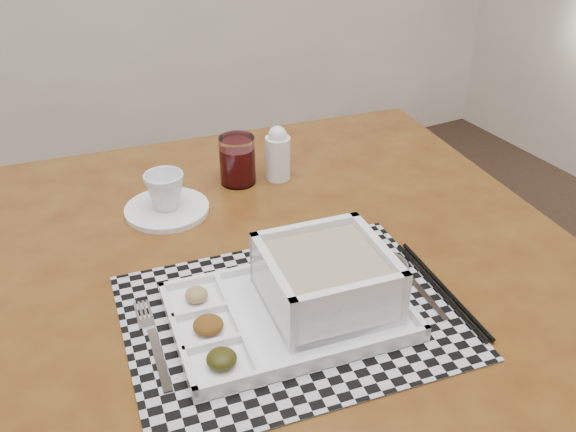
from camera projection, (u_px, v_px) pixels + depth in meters
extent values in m
cube|color=#4E240E|center=(264.00, 280.00, 1.00)|extent=(1.17, 1.17, 0.04)
cylinder|color=#4E240E|center=(6.00, 344.00, 1.44)|extent=(0.05, 0.05, 0.74)
cylinder|color=#4E240E|center=(377.00, 261.00, 1.72)|extent=(0.05, 0.05, 0.74)
cube|color=#4E240E|center=(200.00, 187.00, 1.39)|extent=(0.89, 0.15, 0.08)
cube|color=#4E240E|center=(496.00, 257.00, 1.17)|extent=(0.15, 0.89, 0.08)
cube|color=#B6B5BE|center=(291.00, 316.00, 0.90)|extent=(0.50, 0.41, 0.00)
cube|color=white|center=(288.00, 314.00, 0.89)|extent=(0.35, 0.26, 0.01)
cube|color=white|center=(264.00, 266.00, 0.97)|extent=(0.32, 0.05, 0.01)
cube|color=white|center=(318.00, 359.00, 0.80)|extent=(0.32, 0.05, 0.01)
cube|color=white|center=(177.00, 334.00, 0.84)|extent=(0.04, 0.22, 0.01)
cube|color=white|center=(389.00, 284.00, 0.93)|extent=(0.04, 0.22, 0.01)
cube|color=white|center=(236.00, 320.00, 0.86)|extent=(0.04, 0.20, 0.01)
cube|color=white|center=(212.00, 344.00, 0.82)|extent=(0.08, 0.02, 0.01)
cube|color=white|center=(199.00, 312.00, 0.88)|extent=(0.08, 0.02, 0.01)
ellipsoid|color=black|center=(222.00, 359.00, 0.79)|extent=(0.04, 0.04, 0.02)
ellipsoid|color=#4E300D|center=(208.00, 325.00, 0.85)|extent=(0.04, 0.04, 0.02)
ellipsoid|color=olive|center=(196.00, 295.00, 0.90)|extent=(0.03, 0.03, 0.02)
cube|color=white|center=(325.00, 298.00, 0.90)|extent=(0.19, 0.19, 0.01)
cube|color=white|center=(305.00, 248.00, 0.95)|extent=(0.17, 0.03, 0.08)
cube|color=white|center=(350.00, 312.00, 0.82)|extent=(0.17, 0.03, 0.08)
cube|color=white|center=(273.00, 290.00, 0.86)|extent=(0.03, 0.17, 0.08)
cube|color=white|center=(377.00, 266.00, 0.91)|extent=(0.03, 0.17, 0.08)
cube|color=tan|center=(326.00, 280.00, 0.89)|extent=(0.16, 0.16, 0.07)
cube|color=silver|center=(156.00, 360.00, 0.82)|extent=(0.03, 0.12, 0.00)
cube|color=silver|center=(147.00, 324.00, 0.88)|extent=(0.02, 0.02, 0.00)
cube|color=silver|center=(137.00, 312.00, 0.90)|extent=(0.01, 0.04, 0.00)
cube|color=silver|center=(141.00, 311.00, 0.90)|extent=(0.01, 0.04, 0.00)
cube|color=silver|center=(145.00, 310.00, 0.90)|extent=(0.01, 0.04, 0.00)
cube|color=silver|center=(149.00, 309.00, 0.91)|extent=(0.01, 0.04, 0.00)
cube|color=silver|center=(425.00, 295.00, 0.93)|extent=(0.03, 0.12, 0.00)
ellipsoid|color=silver|center=(395.00, 261.00, 1.00)|extent=(0.04, 0.06, 0.01)
cylinder|color=black|center=(439.00, 290.00, 0.94)|extent=(0.04, 0.24, 0.01)
cylinder|color=black|center=(444.00, 288.00, 0.94)|extent=(0.04, 0.24, 0.01)
cylinder|color=white|center=(167.00, 209.00, 1.14)|extent=(0.15, 0.15, 0.01)
imported|color=white|center=(165.00, 191.00, 1.12)|extent=(0.09, 0.09, 0.07)
cylinder|color=white|center=(237.00, 160.00, 1.21)|extent=(0.07, 0.07, 0.09)
cylinder|color=#45050B|center=(238.00, 165.00, 1.22)|extent=(0.06, 0.06, 0.07)
cylinder|color=white|center=(278.00, 158.00, 1.23)|extent=(0.05, 0.05, 0.09)
sphere|color=white|center=(278.00, 135.00, 1.21)|extent=(0.04, 0.04, 0.04)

